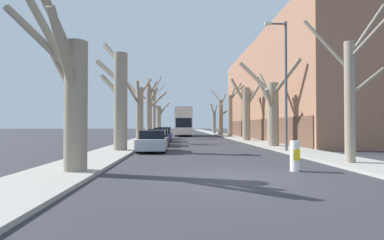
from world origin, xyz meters
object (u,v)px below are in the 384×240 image
Objects in this scene: street_tree_left_5 at (158,117)px; parked_car_2 at (162,135)px; street_tree_left_0 at (70,91)px; parked_car_3 at (165,133)px; street_tree_right_0 at (351,91)px; double_decker_bus at (183,120)px; street_tree_left_3 at (150,109)px; lamp_post at (284,79)px; street_tree_right_1 at (272,107)px; street_tree_right_2 at (247,110)px; street_tree_right_3 at (231,113)px; street_tree_left_2 at (139,111)px; parked_car_0 at (153,141)px; parked_car_1 at (158,138)px; street_tree_left_1 at (119,98)px; street_tree_right_4 at (221,115)px; street_tree_left_4 at (154,109)px; street_tree_right_5 at (214,120)px; traffic_bollard at (295,156)px.

street_tree_left_5 reaches higher than parked_car_2.
parked_car_3 is at bearing 85.47° from street_tree_left_0.
street_tree_right_0 is 0.61× the size of double_decker_bus.
street_tree_left_5 is at bearing 90.04° from street_tree_left_3.
parked_car_2 is at bearing 123.18° from lamp_post.
street_tree_left_0 is 11.15m from street_tree_right_0.
street_tree_right_2 is (0.09, 8.62, 0.27)m from street_tree_right_1.
street_tree_left_2 is at bearing -130.59° from street_tree_right_3.
street_tree_left_0 is 1.36× the size of parked_car_3.
street_tree_right_0 is 19.01m from street_tree_right_2.
street_tree_right_1 is 1.73× the size of parked_car_0.
street_tree_right_1 is at bearing -57.75° from parked_car_3.
street_tree_left_0 is at bearing -90.13° from street_tree_left_5.
street_tree_right_3 reaches higher than street_tree_right_2.
street_tree_right_1 is 9.35m from parked_car_1.
street_tree_right_1 is 26.25m from double_decker_bus.
street_tree_right_4 is (11.01, 31.59, 0.09)m from street_tree_left_1.
street_tree_left_4 is (0.01, 17.87, 1.14)m from street_tree_left_2.
street_tree_right_4 is at bearing 90.01° from street_tree_right_0.
street_tree_right_1 is at bearing -90.56° from street_tree_right_3.
street_tree_left_3 is 16.86m from street_tree_right_4.
street_tree_left_2 is at bearing -116.19° from street_tree_right_4.
parked_car_2 is (-8.94, -29.91, -2.06)m from street_tree_right_5.
parked_car_1 is 11.99m from parked_car_3.
parked_car_1 is at bearing -108.84° from street_tree_right_4.
street_tree_right_2 reaches higher than street_tree_right_5.
street_tree_right_4 is 7.05m from double_decker_bus.
double_decker_bus is at bearing 78.06° from parked_car_3.
street_tree_right_4 reaches higher than street_tree_right_2.
double_decker_bus is 11.88m from parked_car_3.
street_tree_left_0 is at bearing -177.54° from traffic_bollard.
street_tree_right_4 reaches higher than street_tree_right_1.
street_tree_left_5 is at bearing 96.12° from parked_car_3.
parked_car_3 is (1.97, -18.40, -2.44)m from street_tree_left_5.
street_tree_left_3 reaches higher than street_tree_left_1.
street_tree_left_2 is at bearing 151.76° from street_tree_right_1.
street_tree_left_1 is 1.13× the size of street_tree_right_5.
street_tree_left_5 is 6.23× the size of traffic_bollard.
street_tree_right_5 is at bearing 64.49° from street_tree_left_3.
parked_car_3 is at bearing 102.75° from traffic_bollard.
lamp_post is at bearing 96.67° from street_tree_right_0.
parked_car_2 is at bearing 115.69° from street_tree_right_0.
street_tree_left_2 reaches higher than parked_car_2.
street_tree_right_1 is (10.85, -5.83, 0.02)m from street_tree_left_2.
parked_car_0 is 17.40m from parked_car_3.
street_tree_right_5 is (10.91, 5.68, -0.40)m from street_tree_left_5.
street_tree_right_4 is at bearing -21.49° from street_tree_left_5.
street_tree_left_4 is 1.32× the size of street_tree_right_1.
parked_car_2 is (-8.91, 18.53, -2.43)m from street_tree_right_0.
parked_car_2 is at bearing 90.00° from parked_car_0.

